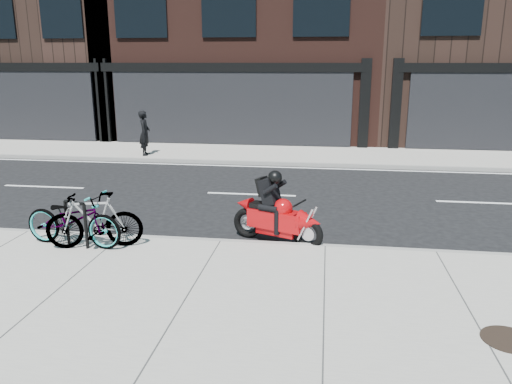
# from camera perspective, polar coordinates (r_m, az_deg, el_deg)

# --- Properties ---
(ground) EXTENTS (120.00, 120.00, 0.00)m
(ground) POSITION_cam_1_polar(r_m,az_deg,el_deg) (11.55, -2.03, -2.82)
(ground) COLOR black
(ground) RESTS_ON ground
(sidewalk_near) EXTENTS (60.00, 6.00, 0.13)m
(sidewalk_near) POSITION_cam_1_polar(r_m,az_deg,el_deg) (7.04, -9.35, -14.49)
(sidewalk_near) COLOR gray
(sidewalk_near) RESTS_ON ground
(sidewalk_far) EXTENTS (60.00, 3.50, 0.13)m
(sidewalk_far) POSITION_cam_1_polar(r_m,az_deg,el_deg) (19.00, 2.04, 4.34)
(sidewalk_far) COLOR gray
(sidewalk_far) RESTS_ON ground
(building_midwest) EXTENTS (10.00, 10.00, 12.00)m
(building_midwest) POSITION_cam_1_polar(r_m,az_deg,el_deg) (29.03, -21.91, 18.68)
(building_midwest) COLOR black
(building_midwest) RESTS_ON ground
(bike_rack) EXTENTS (0.50, 0.20, 0.88)m
(bike_rack) POSITION_cam_1_polar(r_m,az_deg,el_deg) (9.78, -19.89, -3.03)
(bike_rack) COLOR black
(bike_rack) RESTS_ON sidewalk_near
(bicycle_front) EXTENTS (2.04, 0.93, 1.03)m
(bicycle_front) POSITION_cam_1_polar(r_m,az_deg,el_deg) (9.85, -20.17, -2.92)
(bicycle_front) COLOR gray
(bicycle_front) RESTS_ON sidewalk_near
(bicycle_rear) EXTENTS (1.82, 0.93, 1.05)m
(bicycle_rear) POSITION_cam_1_polar(r_m,az_deg,el_deg) (9.61, -18.01, -3.10)
(bicycle_rear) COLOR gray
(bicycle_rear) RESTS_ON sidewalk_near
(motorcycle) EXTENTS (1.87, 1.03, 1.47)m
(motorcycle) POSITION_cam_1_polar(r_m,az_deg,el_deg) (9.68, 2.83, -2.61)
(motorcycle) COLOR black
(motorcycle) RESTS_ON ground
(pedestrian) EXTENTS (0.50, 0.66, 1.63)m
(pedestrian) POSITION_cam_1_polar(r_m,az_deg,el_deg) (18.77, -12.61, 6.59)
(pedestrian) COLOR black
(pedestrian) RESTS_ON sidewalk_far
(manhole_cover) EXTENTS (0.67, 0.67, 0.02)m
(manhole_cover) POSITION_cam_1_polar(r_m,az_deg,el_deg) (7.16, 26.90, -14.79)
(manhole_cover) COLOR black
(manhole_cover) RESTS_ON sidewalk_near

